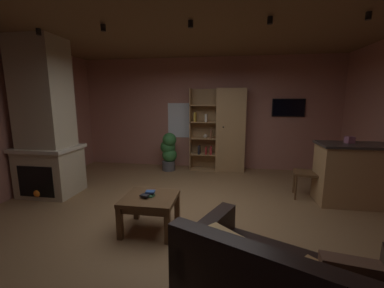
{
  "coord_description": "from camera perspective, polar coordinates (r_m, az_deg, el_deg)",
  "views": [
    {
      "loc": [
        0.59,
        -3.41,
        1.74
      ],
      "look_at": [
        0.0,
        0.4,
        1.05
      ],
      "focal_mm": 22.54,
      "sensor_mm": 36.0,
      "label": 1
    }
  ],
  "objects": [
    {
      "name": "floor",
      "position": [
        3.88,
        -0.95,
        -16.67
      ],
      "size": [
        6.52,
        5.69,
        0.02
      ],
      "primitive_type": "cube",
      "color": "olive",
      "rests_on": "ground"
    },
    {
      "name": "wall_back",
      "position": [
        6.32,
        3.48,
        7.14
      ],
      "size": [
        6.64,
        0.06,
        2.82
      ],
      "primitive_type": "cube",
      "color": "#AD7060",
      "rests_on": "ground"
    },
    {
      "name": "ceiling",
      "position": [
        3.63,
        -1.1,
        27.64
      ],
      "size": [
        6.52,
        5.69,
        0.02
      ],
      "primitive_type": "cube",
      "color": "brown"
    },
    {
      "name": "window_pane_back",
      "position": [
        6.4,
        -2.59,
        5.6
      ],
      "size": [
        0.71,
        0.01,
        0.9
      ],
      "primitive_type": "cube",
      "color": "white"
    },
    {
      "name": "stone_fireplace",
      "position": [
        5.14,
        -31.31,
        3.5
      ],
      "size": [
        1.04,
        0.83,
        2.82
      ],
      "color": "#BCAD8E",
      "rests_on": "ground"
    },
    {
      "name": "bookshelf_cabinet",
      "position": [
        6.06,
        8.22,
        3.11
      ],
      "size": [
        1.36,
        0.41,
        2.04
      ],
      "color": "#A87F51",
      "rests_on": "ground"
    },
    {
      "name": "kitchen_bar_counter",
      "position": [
        4.97,
        35.23,
        -5.92
      ],
      "size": [
        1.44,
        0.64,
        1.04
      ],
      "color": "#A87F51",
      "rests_on": "ground"
    },
    {
      "name": "tissue_box",
      "position": [
        4.83,
        33.25,
        0.84
      ],
      "size": [
        0.14,
        0.14,
        0.11
      ],
      "primitive_type": "cube",
      "rotation": [
        0.0,
        0.0,
        0.19
      ],
      "color": "#995972",
      "rests_on": "kitchen_bar_counter"
    },
    {
      "name": "coffee_table",
      "position": [
        3.38,
        -9.91,
        -13.58
      ],
      "size": [
        0.7,
        0.63,
        0.48
      ],
      "color": "brown",
      "rests_on": "ground"
    },
    {
      "name": "table_book_0",
      "position": [
        3.34,
        -9.86,
        -11.94
      ],
      "size": [
        0.11,
        0.11,
        0.02
      ],
      "primitive_type": "cube",
      "rotation": [
        0.0,
        0.0,
        -0.1
      ],
      "color": "#387247",
      "rests_on": "coffee_table"
    },
    {
      "name": "table_book_1",
      "position": [
        3.3,
        -11.07,
        -11.81
      ],
      "size": [
        0.13,
        0.11,
        0.02
      ],
      "primitive_type": "cube",
      "rotation": [
        0.0,
        0.0,
        -0.21
      ],
      "color": "black",
      "rests_on": "coffee_table"
    },
    {
      "name": "table_book_2",
      "position": [
        3.35,
        -9.84,
        -11.06
      ],
      "size": [
        0.13,
        0.11,
        0.02
      ],
      "primitive_type": "cube",
      "rotation": [
        0.0,
        0.0,
        0.12
      ],
      "color": "#2D4C8C",
      "rests_on": "coffee_table"
    },
    {
      "name": "dining_chair",
      "position": [
        4.83,
        26.5,
        -5.46
      ],
      "size": [
        0.48,
        0.48,
        0.92
      ],
      "color": "brown",
      "rests_on": "ground"
    },
    {
      "name": "potted_floor_plant",
      "position": [
        6.1,
        -5.49,
        -1.53
      ],
      "size": [
        0.42,
        0.42,
        0.96
      ],
      "color": "#4C4C51",
      "rests_on": "ground"
    },
    {
      "name": "wall_mounted_tv",
      "position": [
        6.38,
        21.84,
        7.99
      ],
      "size": [
        0.77,
        0.06,
        0.43
      ],
      "color": "black"
    },
    {
      "name": "track_light_spot_0",
      "position": [
        4.55,
        -32.54,
        21.48
      ],
      "size": [
        0.07,
        0.07,
        0.09
      ],
      "primitive_type": "cylinder",
      "color": "black"
    },
    {
      "name": "track_light_spot_1",
      "position": [
        3.95,
        -20.28,
        24.39
      ],
      "size": [
        0.07,
        0.07,
        0.09
      ],
      "primitive_type": "cylinder",
      "color": "black"
    },
    {
      "name": "track_light_spot_2",
      "position": [
        3.59,
        -0.33,
        26.52
      ],
      "size": [
        0.07,
        0.07,
        0.09
      ],
      "primitive_type": "cylinder",
      "color": "black"
    },
    {
      "name": "track_light_spot_3",
      "position": [
        3.59,
        17.97,
        26.05
      ],
      "size": [
        0.07,
        0.07,
        0.09
      ],
      "primitive_type": "cylinder",
      "color": "black"
    },
    {
      "name": "track_light_spot_4",
      "position": [
        3.92,
        36.29,
        23.26
      ],
      "size": [
        0.07,
        0.07,
        0.09
      ],
      "primitive_type": "cylinder",
      "color": "black"
    }
  ]
}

